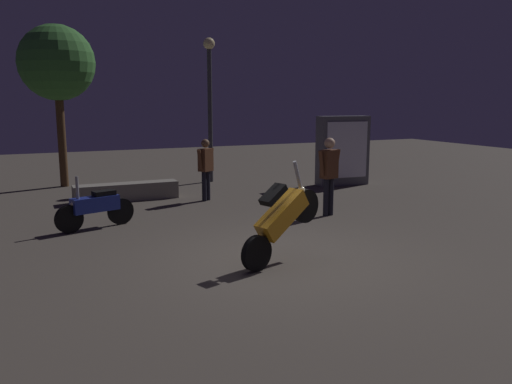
# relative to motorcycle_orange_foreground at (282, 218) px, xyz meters

# --- Properties ---
(ground_plane) EXTENTS (40.00, 40.00, 0.00)m
(ground_plane) POSITION_rel_motorcycle_orange_foreground_xyz_m (0.10, 0.19, -0.74)
(ground_plane) COLOR #4C443D
(motorcycle_orange_foreground) EXTENTS (1.60, 0.63, 1.63)m
(motorcycle_orange_foreground) POSITION_rel_motorcycle_orange_foreground_xyz_m (0.00, 0.00, 0.00)
(motorcycle_orange_foreground) COLOR black
(motorcycle_orange_foreground) RESTS_ON ground_plane
(motorcycle_blue_parked_left) EXTENTS (1.61, 0.59, 1.11)m
(motorcycle_blue_parked_left) POSITION_rel_motorcycle_orange_foreground_xyz_m (-2.40, 3.58, -0.31)
(motorcycle_blue_parked_left) COLOR black
(motorcycle_blue_parked_left) RESTS_ON ground_plane
(person_rider_beside) EXTENTS (0.59, 0.45, 1.60)m
(person_rider_beside) POSITION_rel_motorcycle_orange_foreground_xyz_m (0.60, 5.48, 0.20)
(person_rider_beside) COLOR black
(person_rider_beside) RESTS_ON ground_plane
(person_bystander_far) EXTENTS (0.67, 0.32, 1.76)m
(person_bystander_far) POSITION_rel_motorcycle_orange_foreground_xyz_m (2.54, 2.66, 0.31)
(person_bystander_far) COLOR black
(person_bystander_far) RESTS_ON ground_plane
(streetlamp_near) EXTENTS (0.36, 0.36, 4.45)m
(streetlamp_near) POSITION_rel_motorcycle_orange_foreground_xyz_m (1.76, 8.41, 2.13)
(streetlamp_near) COLOR #38383D
(streetlamp_near) RESTS_ON ground_plane
(tree_left_bg) EXTENTS (2.19, 2.19, 4.74)m
(tree_left_bg) POSITION_rel_motorcycle_orange_foreground_xyz_m (-2.58, 9.36, 2.87)
(tree_left_bg) COLOR #4C331E
(tree_left_bg) RESTS_ON ground_plane
(kiosk_billboard) EXTENTS (1.63, 0.65, 2.10)m
(kiosk_billboard) POSITION_rel_motorcycle_orange_foreground_xyz_m (5.25, 6.18, 0.31)
(kiosk_billboard) COLOR #595960
(kiosk_billboard) RESTS_ON ground_plane
(planter_wall_low) EXTENTS (2.66, 0.50, 0.45)m
(planter_wall_low) POSITION_rel_motorcycle_orange_foreground_xyz_m (-1.28, 6.38, -0.52)
(planter_wall_low) COLOR gray
(planter_wall_low) RESTS_ON ground_plane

